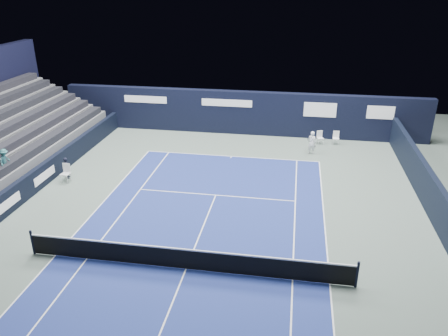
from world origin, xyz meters
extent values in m
plane|color=#526258|center=(0.00, 2.00, 0.00)|extent=(48.00, 48.00, 0.00)
cube|color=navy|center=(0.00, 0.00, 0.00)|extent=(10.97, 23.77, 0.01)
cube|color=black|center=(10.50, 6.00, 0.90)|extent=(0.30, 22.00, 1.80)
cube|color=white|center=(5.62, 15.12, 0.42)|extent=(0.51, 0.50, 0.04)
cube|color=white|center=(5.56, 15.29, 0.67)|extent=(0.39, 0.17, 0.48)
cylinder|color=white|center=(5.73, 15.33, 0.21)|extent=(0.02, 0.02, 0.42)
cylinder|color=white|center=(5.41, 15.21, 0.21)|extent=(0.02, 0.02, 0.42)
cylinder|color=white|center=(5.84, 15.03, 0.21)|extent=(0.02, 0.02, 0.42)
cylinder|color=white|center=(5.52, 14.90, 0.21)|extent=(0.02, 0.02, 0.42)
cube|color=white|center=(5.55, 15.30, 0.75)|extent=(0.33, 0.19, 0.31)
cube|color=white|center=(6.67, 15.19, 0.42)|extent=(0.41, 0.39, 0.04)
cube|color=white|center=(6.67, 15.38, 0.68)|extent=(0.41, 0.03, 0.48)
cylinder|color=white|center=(6.84, 15.36, 0.21)|extent=(0.02, 0.02, 0.42)
cylinder|color=white|center=(6.49, 15.36, 0.21)|extent=(0.02, 0.02, 0.42)
cylinder|color=white|center=(6.84, 15.03, 0.21)|extent=(0.02, 0.02, 0.42)
cylinder|color=white|center=(6.50, 15.03, 0.21)|extent=(0.02, 0.02, 0.42)
cube|color=silver|center=(-8.50, 6.64, 0.48)|extent=(0.49, 0.47, 0.04)
cube|color=silver|center=(-8.48, 6.85, 0.76)|extent=(0.46, 0.06, 0.54)
cylinder|color=silver|center=(-8.29, 6.81, 0.24)|extent=(0.03, 0.03, 0.48)
cylinder|color=silver|center=(-8.68, 6.84, 0.24)|extent=(0.03, 0.03, 0.48)
cylinder|color=silver|center=(-8.31, 6.44, 0.24)|extent=(0.03, 0.03, 0.48)
cylinder|color=silver|center=(-8.70, 6.47, 0.24)|extent=(0.03, 0.03, 0.48)
imported|color=black|center=(-8.65, 7.19, 0.61)|extent=(0.44, 0.53, 1.23)
cube|color=white|center=(0.00, 11.88, 0.01)|extent=(10.97, 0.06, 0.00)
cube|color=white|center=(5.49, 0.00, 0.01)|extent=(0.06, 23.77, 0.00)
cube|color=white|center=(-5.49, 0.00, 0.01)|extent=(0.06, 23.77, 0.00)
cube|color=white|center=(4.12, 0.00, 0.01)|extent=(0.06, 23.77, 0.00)
cube|color=white|center=(-4.12, 0.00, 0.01)|extent=(0.06, 23.77, 0.00)
cube|color=white|center=(0.00, 6.40, 0.01)|extent=(8.23, 0.06, 0.00)
cube|color=white|center=(0.00, 0.00, 0.01)|extent=(0.06, 12.80, 0.00)
cube|color=white|center=(0.00, 11.73, 0.01)|extent=(0.06, 0.30, 0.00)
cylinder|color=black|center=(6.40, 0.00, 0.55)|extent=(0.10, 0.10, 1.10)
cylinder|color=black|center=(-6.40, 0.00, 0.55)|extent=(0.10, 0.10, 1.10)
cube|color=black|center=(0.00, 0.00, 0.46)|extent=(12.80, 0.03, 0.86)
cube|color=white|center=(0.00, 0.00, 0.91)|extent=(12.80, 0.05, 0.06)
cube|color=black|center=(0.00, 16.50, 1.55)|extent=(26.00, 0.60, 3.10)
cube|color=silver|center=(-7.00, 16.18, 2.30)|extent=(3.20, 0.02, 0.50)
cube|color=silver|center=(-1.00, 16.18, 2.30)|extent=(3.60, 0.02, 0.50)
cube|color=silver|center=(5.50, 16.18, 2.10)|extent=(2.20, 0.02, 1.00)
cube|color=silver|center=(9.50, 16.18, 2.10)|extent=(1.80, 0.02, 0.90)
cube|color=black|center=(-9.50, 6.00, 0.60)|extent=(0.30, 22.00, 1.20)
cube|color=silver|center=(-9.33, 2.50, 0.60)|extent=(0.02, 2.40, 0.45)
cube|color=silver|center=(-9.33, 6.00, 0.60)|extent=(0.02, 2.00, 0.45)
cube|color=#4D4E50|center=(-10.10, 7.00, 0.82)|extent=(0.90, 16.00, 1.65)
cube|color=#525255|center=(-11.00, 7.00, 1.05)|extent=(0.90, 16.00, 2.10)
cube|color=#4B4B4D|center=(-11.90, 7.00, 1.27)|extent=(0.90, 16.00, 2.55)
cube|color=black|center=(-10.10, 7.00, 1.85)|extent=(0.63, 15.20, 0.40)
cube|color=black|center=(-11.00, 7.00, 2.30)|extent=(0.63, 15.20, 0.40)
cube|color=black|center=(-11.90, 7.00, 2.75)|extent=(0.63, 15.20, 0.40)
imported|color=#295D60|center=(-10.10, 4.17, 2.22)|extent=(0.50, 0.77, 1.13)
imported|color=white|center=(5.01, 13.26, 0.75)|extent=(0.64, 0.52, 1.50)
cylinder|color=black|center=(4.86, 12.96, 1.05)|extent=(0.03, 0.29, 0.13)
torus|color=black|center=(4.86, 12.71, 1.15)|extent=(0.30, 0.13, 0.29)
camera|label=1|loc=(3.76, -13.55, 10.41)|focal=35.00mm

